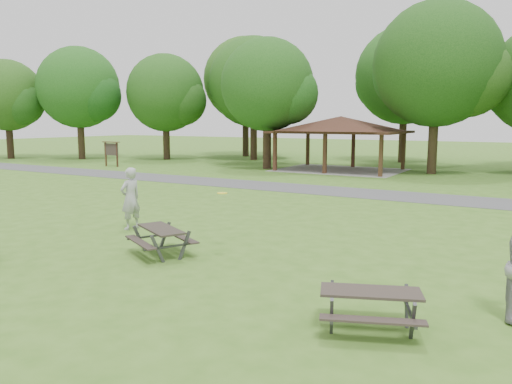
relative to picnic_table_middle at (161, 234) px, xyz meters
The scene contains 16 objects.
ground 0.85m from the picnic_table_middle, 102.94° to the right, with size 160.00×160.00×0.00m, color #406F1F.
asphalt_path 13.38m from the picnic_table_middle, 90.62° to the left, with size 120.00×3.20×0.02m, color #4A4A4C.
pavilion 23.87m from the picnic_table_middle, 100.06° to the left, with size 8.60×7.01×3.76m.
notice_board 26.61m from the picnic_table_middle, 139.23° to the left, with size 1.60×0.30×1.88m.
tree_row_a 35.73m from the picnic_table_middle, 142.67° to the left, with size 7.56×7.20×9.97m.
tree_row_b 33.01m from the picnic_table_middle, 130.23° to the left, with size 7.14×6.80×9.28m.
tree_row_c 32.24m from the picnic_table_middle, 116.32° to the left, with size 8.19×7.80×10.67m.
tree_row_d 24.26m from the picnic_table_middle, 112.49° to the left, with size 6.93×6.60×9.27m.
tree_row_e 25.25m from the picnic_table_middle, 85.42° to the left, with size 8.40×8.00×11.02m.
tree_deep_a 36.76m from the picnic_table_middle, 118.12° to the left, with size 8.40×8.00×11.38m.
tree_deep_b 33.07m from the picnic_table_middle, 93.61° to the left, with size 8.40×8.00×11.13m.
tree_flank_left 39.03m from the picnic_table_middle, 151.63° to the left, with size 6.72×6.40×8.93m.
picnic_table_middle is the anchor object (origin of this frame).
picnic_table_far 6.39m from the picnic_table_middle, 16.64° to the right, with size 2.01×1.82×0.71m.
frisbee_in_flight 1.92m from the picnic_table_middle, 47.56° to the left, with size 0.32×0.32×0.02m.
frisbee_thrower 3.54m from the picnic_table_middle, 147.03° to the left, with size 0.72×0.48×1.99m, color #A9A9AC.
Camera 1 is at (8.65, -8.95, 3.46)m, focal length 35.00 mm.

